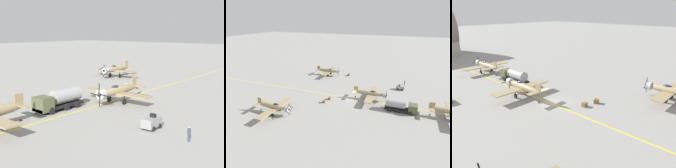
% 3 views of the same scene
% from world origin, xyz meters
% --- Properties ---
extents(ground_plane, '(400.00, 400.00, 0.00)m').
position_xyz_m(ground_plane, '(0.00, 0.00, 0.00)').
color(ground_plane, gray).
extents(taxiway_stripe, '(0.30, 160.00, 0.01)m').
position_xyz_m(taxiway_stripe, '(0.00, 0.00, 0.00)').
color(taxiway_stripe, yellow).
rests_on(taxiway_stripe, ground).
extents(airplane_near_right, '(12.00, 9.98, 3.65)m').
position_xyz_m(airplane_near_right, '(15.56, -15.62, 2.01)').
color(airplane_near_right, '#9B875E').
rests_on(airplane_near_right, ground).
extents(airplane_mid_center, '(12.00, 9.98, 3.80)m').
position_xyz_m(airplane_mid_center, '(-1.34, 5.67, 2.01)').
color(airplane_mid_center, '#9F8A61').
rests_on(airplane_mid_center, ground).
extents(fuel_tanker, '(2.68, 8.00, 2.98)m').
position_xyz_m(fuel_tanker, '(2.78, 14.49, 1.51)').
color(fuel_tanker, black).
rests_on(fuel_tanker, ground).
extents(tow_tractor, '(1.57, 2.60, 1.79)m').
position_xyz_m(tow_tractor, '(-12.50, 13.69, 0.79)').
color(tow_tractor, gray).
rests_on(tow_tractor, ground).
extents(ground_crew_walking, '(0.36, 0.36, 1.64)m').
position_xyz_m(ground_crew_walking, '(-17.82, 14.97, 0.90)').
color(ground_crew_walking, '#334256').
rests_on(ground_crew_walking, ground).
extents(supply_crate_mid_lane, '(0.91, 0.76, 0.74)m').
position_xyz_m(supply_crate_mid_lane, '(3.08, -5.73, 0.37)').
color(supply_crate_mid_lane, brown).
rests_on(supply_crate_mid_lane, ground).
extents(supply_crate_outboard, '(1.15, 1.06, 0.77)m').
position_xyz_m(supply_crate_outboard, '(5.63, -6.38, 0.39)').
color(supply_crate_outboard, brown).
rests_on(supply_crate_outboard, ground).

